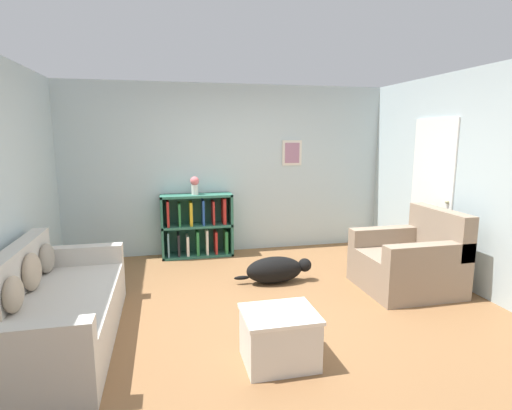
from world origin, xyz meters
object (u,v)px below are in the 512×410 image
(bookshelf, at_px, (197,226))
(recliner_chair, at_px, (411,262))
(coffee_table, at_px, (279,336))
(vase, at_px, (195,184))
(dog, at_px, (276,270))
(couch, at_px, (51,311))

(bookshelf, relative_size, recliner_chair, 1.03)
(coffee_table, xyz_separation_m, vase, (-0.43, 3.08, 0.87))
(bookshelf, height_order, recliner_chair, recliner_chair)
(coffee_table, distance_m, dog, 1.78)
(couch, bearing_deg, recliner_chair, 6.58)
(bookshelf, bearing_deg, dog, -58.04)
(bookshelf, height_order, dog, bookshelf)
(couch, bearing_deg, coffee_table, -21.38)
(vase, bearing_deg, recliner_chair, -38.34)
(recliner_chair, distance_m, vase, 3.16)
(recliner_chair, relative_size, vase, 3.85)
(couch, height_order, recliner_chair, recliner_chair)
(bookshelf, relative_size, vase, 3.96)
(bookshelf, distance_m, vase, 0.65)
(recliner_chair, xyz_separation_m, dog, (-1.52, 0.54, -0.17))
(coffee_table, bearing_deg, bookshelf, 97.35)
(couch, distance_m, dog, 2.54)
(recliner_chair, xyz_separation_m, coffee_table, (-1.98, -1.18, -0.10))
(vase, bearing_deg, dog, -56.86)
(coffee_table, bearing_deg, couch, 158.62)
(recliner_chair, bearing_deg, bookshelf, 141.05)
(couch, distance_m, vase, 2.87)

